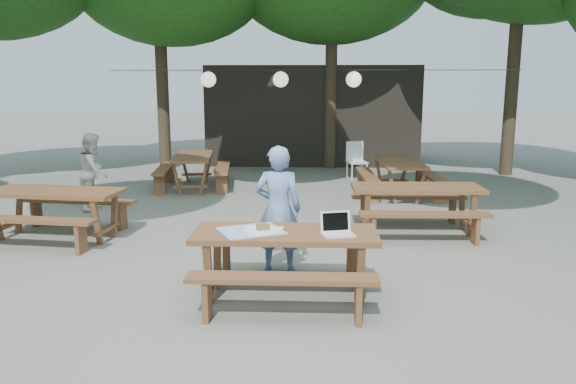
% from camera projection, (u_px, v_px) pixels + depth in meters
% --- Properties ---
extents(ground, '(80.00, 80.00, 0.00)m').
position_uv_depth(ground, '(270.00, 276.00, 6.88)').
color(ground, '#60605C').
rests_on(ground, ground).
extents(pavilion, '(6.00, 3.00, 2.80)m').
position_uv_depth(pavilion, '(312.00, 114.00, 16.88)').
color(pavilion, black).
rests_on(pavilion, ground).
extents(main_picnic_table, '(2.00, 1.58, 0.75)m').
position_uv_depth(main_picnic_table, '(285.00, 263.00, 6.15)').
color(main_picnic_table, brown).
rests_on(main_picnic_table, ground).
extents(picnic_table_nw, '(2.08, 1.78, 0.75)m').
position_uv_depth(picnic_table_nw, '(56.00, 214.00, 8.48)').
color(picnic_table_nw, brown).
rests_on(picnic_table_nw, ground).
extents(picnic_table_ne, '(2.02, 1.62, 0.75)m').
position_uv_depth(picnic_table_ne, '(416.00, 209.00, 8.81)').
color(picnic_table_ne, brown).
rests_on(picnic_table_ne, ground).
extents(picnic_table_far_w, '(1.79, 2.08, 0.75)m').
position_uv_depth(picnic_table_far_w, '(194.00, 171.00, 12.56)').
color(picnic_table_far_w, brown).
rests_on(picnic_table_far_w, ground).
extents(picnic_table_far_e, '(1.66, 2.03, 0.75)m').
position_uv_depth(picnic_table_far_e, '(399.00, 178.00, 11.67)').
color(picnic_table_far_e, brown).
rests_on(picnic_table_far_e, ground).
extents(woman, '(0.59, 0.39, 1.59)m').
position_uv_depth(woman, '(278.00, 209.00, 6.97)').
color(woman, '#6F8DCB').
rests_on(woman, ground).
extents(second_person, '(0.60, 0.74, 1.42)m').
position_uv_depth(second_person, '(94.00, 172.00, 10.40)').
color(second_person, white).
rests_on(second_person, ground).
extents(plastic_chair, '(0.54, 0.54, 0.90)m').
position_uv_depth(plastic_chair, '(357.00, 168.00, 13.86)').
color(plastic_chair, white).
rests_on(plastic_chair, ground).
extents(laptop, '(0.38, 0.33, 0.24)m').
position_uv_depth(laptop, '(337.00, 229.00, 5.96)').
color(laptop, white).
rests_on(laptop, main_picnic_table).
extents(tabletop_clutter, '(0.82, 0.78, 0.08)m').
position_uv_depth(tabletop_clutter, '(254.00, 230.00, 6.10)').
color(tabletop_clutter, '#3B87CA').
rests_on(tabletop_clutter, main_picnic_table).
extents(paper_lanterns, '(9.00, 0.34, 0.38)m').
position_uv_depth(paper_lanterns, '(281.00, 79.00, 12.31)').
color(paper_lanterns, black).
rests_on(paper_lanterns, ground).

